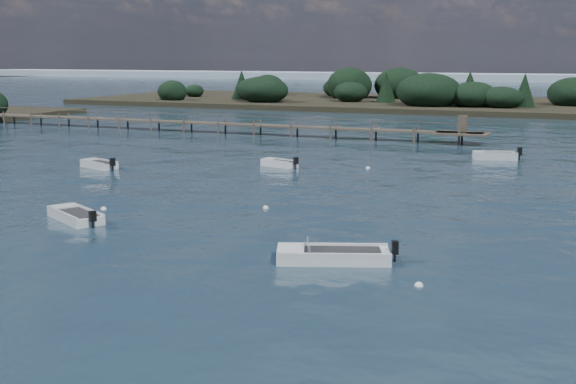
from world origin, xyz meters
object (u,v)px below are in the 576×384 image
at_px(tender_far_grey_b, 495,157).
at_px(jetty, 221,124).
at_px(dinghy_mid_grey, 75,217).
at_px(tender_far_grey, 99,166).
at_px(tender_far_white, 279,165).
at_px(dinghy_mid_white_a, 333,258).

height_order(tender_far_grey_b, jetty, jetty).
bearing_deg(dinghy_mid_grey, tender_far_grey_b, 61.40).
xyz_separation_m(tender_far_grey, jetty, (-3.41, 25.68, 0.82)).
height_order(tender_far_white, tender_far_grey_b, tender_far_grey_b).
bearing_deg(dinghy_mid_white_a, tender_far_grey_b, 86.03).
relative_size(tender_far_grey, tender_far_white, 1.12).
bearing_deg(tender_far_grey_b, dinghy_mid_white_a, -93.97).
distance_m(tender_far_grey_b, dinghy_mid_white_a, 32.85).
bearing_deg(jetty, dinghy_mid_grey, -71.92).
xyz_separation_m(tender_far_white, dinghy_mid_white_a, (12.23, -22.57, -0.00)).
relative_size(tender_far_grey, jetty, 0.06).
relative_size(tender_far_white, tender_far_grey_b, 0.83).
xyz_separation_m(tender_far_grey_b, jetty, (-30.01, 9.61, 0.80)).
bearing_deg(tender_far_grey, dinghy_mid_grey, -56.42).
distance_m(tender_far_grey, jetty, 25.92).
bearing_deg(dinghy_mid_white_a, jetty, 123.20).
bearing_deg(dinghy_mid_grey, tender_far_white, 83.63).
bearing_deg(dinghy_mid_white_a, tender_far_white, 118.45).
relative_size(dinghy_mid_grey, dinghy_mid_white_a, 0.83).
distance_m(tender_far_grey_b, jetty, 31.52).
bearing_deg(tender_far_grey_b, jetty, 162.24).
bearing_deg(tender_far_white, jetty, 128.04).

